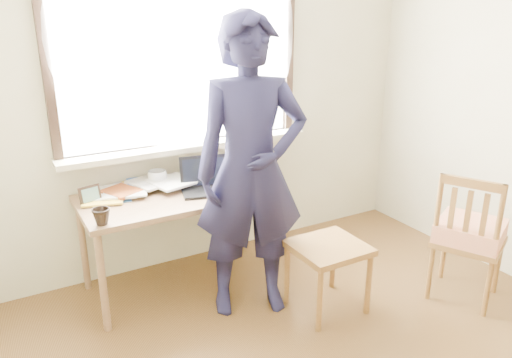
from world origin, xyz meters
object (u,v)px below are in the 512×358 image
mug_white (157,178)px  side_chair (469,234)px  work_chair (328,255)px  desk (178,203)px  laptop (205,183)px  person (251,171)px  mug_dark (101,217)px

mug_white → side_chair: 2.14m
mug_white → work_chair: 1.29m
mug_white → desk: bearing=-74.9°
side_chair → laptop: bearing=143.2°
desk → person: bearing=-56.4°
mug_white → mug_dark: size_ratio=1.28×
laptop → side_chair: size_ratio=0.43×
desk → side_chair: 1.94m
mug_dark → work_chair: (1.28, -0.48, -0.36)m
mug_white → laptop: bearing=-46.4°
mug_dark → side_chair: size_ratio=0.12×
person → desk: bearing=141.5°
person → work_chair: bearing=-16.0°
desk → mug_white: 0.27m
desk → mug_white: (-0.06, 0.23, 0.12)m
desk → mug_white: bearing=105.1°
desk → side_chair: (1.60, -1.09, -0.15)m
mug_white → mug_dark: bearing=-135.8°
laptop → desk: bearing=169.8°
mug_white → person: 0.81m
desk → mug_white: size_ratio=9.67×
laptop → work_chair: bearing=-53.1°
laptop → side_chair: laptop is taller
work_chair → person: 0.74m
work_chair → side_chair: side_chair is taller
laptop → mug_dark: laptop is taller
desk → laptop: laptop is taller
mug_white → person: size_ratio=0.07×
mug_dark → desk: bearing=24.6°
person → mug_dark: bearing=-175.5°
desk → mug_dark: mug_dark is taller
desk → work_chair: bearing=-45.8°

